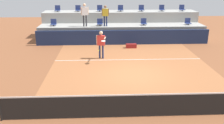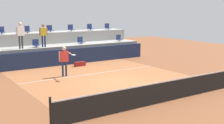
{
  "view_description": "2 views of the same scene",
  "coord_description": "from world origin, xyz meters",
  "views": [
    {
      "loc": [
        -1.63,
        -11.38,
        4.73
      ],
      "look_at": [
        -1.16,
        -0.91,
        1.04
      ],
      "focal_mm": 38.04,
      "sensor_mm": 36.0,
      "label": 1
    },
    {
      "loc": [
        -8.45,
        -12.46,
        3.77
      ],
      "look_at": [
        -0.5,
        -0.45,
        1.2
      ],
      "focal_mm": 46.86,
      "sensor_mm": 36.0,
      "label": 2
    }
  ],
  "objects": [
    {
      "name": "ground_plane",
      "position": [
        0.0,
        0.0,
        0.0
      ],
      "size": [
        40.0,
        40.0,
        0.0
      ],
      "primitive_type": "plane",
      "color": "brown"
    },
    {
      "name": "court_inner_paint",
      "position": [
        0.0,
        1.0,
        0.0
      ],
      "size": [
        9.0,
        10.0,
        0.01
      ],
      "primitive_type": "cube",
      "color": "#A36038",
      "rests_on": "ground_plane"
    },
    {
      "name": "court_service_line",
      "position": [
        0.0,
        2.4,
        0.01
      ],
      "size": [
        9.0,
        0.06,
        0.0
      ],
      "primitive_type": "cube",
      "color": "silver",
      "rests_on": "ground_plane"
    },
    {
      "name": "tennis_net",
      "position": [
        0.0,
        -4.0,
        0.5
      ],
      "size": [
        10.48,
        0.08,
        1.07
      ],
      "color": "black",
      "rests_on": "ground_plane"
    },
    {
      "name": "sponsor_backboard",
      "position": [
        0.0,
        6.0,
        0.55
      ],
      "size": [
        13.0,
        0.16,
        1.1
      ],
      "primitive_type": "cube",
      "color": "navy",
      "rests_on": "ground_plane"
    },
    {
      "name": "seating_tier_lower",
      "position": [
        0.0,
        7.3,
        0.62
      ],
      "size": [
        13.0,
        1.8,
        1.25
      ],
      "primitive_type": "cube",
      "color": "#9E9E99",
      "rests_on": "ground_plane"
    },
    {
      "name": "seating_tier_upper",
      "position": [
        0.0,
        9.1,
        1.05
      ],
      "size": [
        13.0,
        1.8,
        2.1
      ],
      "primitive_type": "cube",
      "color": "#9E9E99",
      "rests_on": "ground_plane"
    },
    {
      "name": "stadium_chair_lower_left",
      "position": [
        -1.74,
        7.23,
        1.46
      ],
      "size": [
        0.44,
        0.4,
        0.52
      ],
      "color": "#2D2D33",
      "rests_on": "seating_tier_lower"
    },
    {
      "name": "stadium_chair_lower_right",
      "position": [
        1.73,
        7.23,
        1.46
      ],
      "size": [
        0.44,
        0.4,
        0.52
      ],
      "color": "#2D2D33",
      "rests_on": "seating_tier_lower"
    },
    {
      "name": "stadium_chair_lower_far_right",
      "position": [
        5.28,
        7.23,
        1.46
      ],
      "size": [
        0.44,
        0.4,
        0.52
      ],
      "color": "#2D2D33",
      "rests_on": "seating_tier_lower"
    },
    {
      "name": "stadium_chair_upper_left",
      "position": [
        -3.58,
        9.03,
        2.31
      ],
      "size": [
        0.44,
        0.4,
        0.52
      ],
      "color": "#2D2D33",
      "rests_on": "seating_tier_upper"
    },
    {
      "name": "stadium_chair_upper_mid_left",
      "position": [
        -1.75,
        9.03,
        2.31
      ],
      "size": [
        0.44,
        0.4,
        0.52
      ],
      "color": "#2D2D33",
      "rests_on": "seating_tier_upper"
    },
    {
      "name": "stadium_chair_upper_center",
      "position": [
        0.02,
        9.03,
        2.31
      ],
      "size": [
        0.44,
        0.4,
        0.52
      ],
      "color": "#2D2D33",
      "rests_on": "seating_tier_upper"
    },
    {
      "name": "stadium_chair_upper_mid_right",
      "position": [
        1.8,
        9.03,
        2.31
      ],
      "size": [
        0.44,
        0.4,
        0.52
      ],
      "color": "#2D2D33",
      "rests_on": "seating_tier_upper"
    },
    {
      "name": "stadium_chair_upper_right",
      "position": [
        3.56,
        9.03,
        2.31
      ],
      "size": [
        0.44,
        0.4,
        0.52
      ],
      "color": "#2D2D33",
      "rests_on": "seating_tier_upper"
    },
    {
      "name": "stadium_chair_upper_far_right",
      "position": [
        5.31,
        9.03,
        2.31
      ],
      "size": [
        0.44,
        0.4,
        0.52
      ],
      "color": "#2D2D33",
      "rests_on": "seating_tier_upper"
    },
    {
      "name": "tennis_player",
      "position": [
        -1.66,
        2.72,
        1.07
      ],
      "size": [
        0.6,
        1.26,
        1.74
      ],
      "color": "navy",
      "rests_on": "ground_plane"
    },
    {
      "name": "spectator_leaning_on_rail",
      "position": [
        -2.88,
        6.85,
        2.3
      ],
      "size": [
        0.6,
        0.27,
        1.74
      ],
      "color": "#2D2D33",
      "rests_on": "seating_tier_lower"
    },
    {
      "name": "spectator_in_white",
      "position": [
        -1.31,
        6.85,
        2.2
      ],
      "size": [
        0.57,
        0.24,
        1.59
      ],
      "color": "navy",
      "rests_on": "seating_tier_lower"
    },
    {
      "name": "tennis_ball",
      "position": [
        -1.82,
        2.43,
        0.61
      ],
      "size": [
        0.07,
        0.07,
        0.07
      ],
      "color": "#CCE033"
    },
    {
      "name": "equipment_bag",
      "position": [
        0.5,
        5.03,
        0.15
      ],
      "size": [
        0.76,
        0.28,
        0.3
      ],
      "primitive_type": "cube",
      "color": "maroon",
      "rests_on": "ground_plane"
    }
  ]
}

